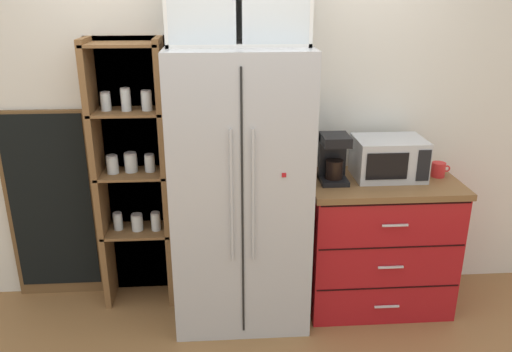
% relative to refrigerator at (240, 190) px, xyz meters
% --- Properties ---
extents(ground_plane, '(10.63, 10.63, 0.00)m').
position_rel_refrigerator_xyz_m(ground_plane, '(-0.00, -0.02, -0.88)').
color(ground_plane, olive).
extents(wall_back_cream, '(4.94, 0.10, 2.55)m').
position_rel_refrigerator_xyz_m(wall_back_cream, '(-0.00, 0.38, 0.40)').
color(wall_back_cream, silver).
rests_on(wall_back_cream, ground).
extents(refrigerator, '(0.83, 0.67, 1.76)m').
position_rel_refrigerator_xyz_m(refrigerator, '(0.00, 0.00, 0.00)').
color(refrigerator, '#B7BABF').
rests_on(refrigerator, ground).
extents(pantry_shelf_column, '(0.51, 0.30, 1.79)m').
position_rel_refrigerator_xyz_m(pantry_shelf_column, '(-0.69, 0.26, 0.05)').
color(pantry_shelf_column, brown).
rests_on(pantry_shelf_column, ground).
extents(counter_cabinet, '(0.97, 0.60, 0.90)m').
position_rel_refrigerator_xyz_m(counter_cabinet, '(0.92, 0.04, -0.42)').
color(counter_cabinet, '#A8161C').
rests_on(counter_cabinet, ground).
extents(microwave, '(0.44, 0.33, 0.26)m').
position_rel_refrigerator_xyz_m(microwave, '(0.96, 0.09, 0.16)').
color(microwave, '#B7BABF').
rests_on(microwave, counter_cabinet).
extents(coffee_maker, '(0.17, 0.20, 0.31)m').
position_rel_refrigerator_xyz_m(coffee_maker, '(0.59, 0.05, 0.18)').
color(coffee_maker, black).
rests_on(coffee_maker, counter_cabinet).
extents(mug_red, '(0.12, 0.09, 0.09)m').
position_rel_refrigerator_xyz_m(mug_red, '(1.30, 0.08, 0.07)').
color(mug_red, red).
rests_on(mug_red, counter_cabinet).
extents(mug_charcoal, '(0.12, 0.09, 0.08)m').
position_rel_refrigerator_xyz_m(mug_charcoal, '(0.93, 0.10, 0.07)').
color(mug_charcoal, '#2D2D33').
rests_on(mug_charcoal, counter_cabinet).
extents(bottle_cobalt, '(0.06, 0.06, 0.24)m').
position_rel_refrigerator_xyz_m(bottle_cobalt, '(0.92, 0.06, 0.13)').
color(bottle_cobalt, navy).
rests_on(bottle_cobalt, counter_cabinet).
extents(chalkboard_menu, '(0.60, 0.04, 1.34)m').
position_rel_refrigerator_xyz_m(chalkboard_menu, '(-1.27, 0.30, -0.21)').
color(chalkboard_menu, brown).
rests_on(chalkboard_menu, ground).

